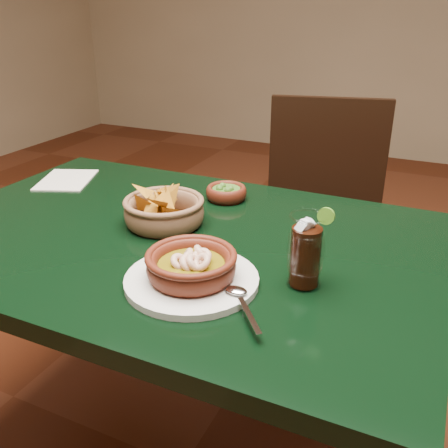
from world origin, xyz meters
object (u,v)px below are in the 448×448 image
at_px(chip_basket, 164,211).
at_px(cola_drink, 306,252).
at_px(dining_table, 174,272).
at_px(shrimp_plate, 192,269).
at_px(dining_chair, 322,225).

xyz_separation_m(chip_basket, cola_drink, (0.38, -0.13, 0.03)).
xyz_separation_m(dining_table, chip_basket, (-0.05, 0.04, 0.13)).
bearing_deg(shrimp_plate, cola_drink, 23.85).
relative_size(dining_table, cola_drink, 7.42).
height_order(dining_chair, chip_basket, dining_chair).
relative_size(dining_table, shrimp_plate, 3.82).
relative_size(dining_table, chip_basket, 5.38).
bearing_deg(shrimp_plate, dining_table, 129.83).
bearing_deg(dining_chair, cola_drink, -78.93).
height_order(dining_chair, shrimp_plate, dining_chair).
bearing_deg(shrimp_plate, chip_basket, 131.60).
bearing_deg(dining_chair, dining_table, -104.34).
bearing_deg(chip_basket, dining_table, -41.77).
distance_m(dining_chair, cola_drink, 0.87).
bearing_deg(cola_drink, chip_basket, 161.45).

